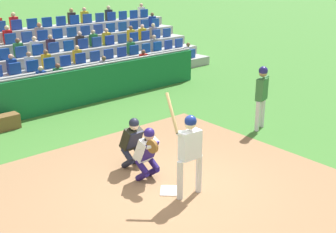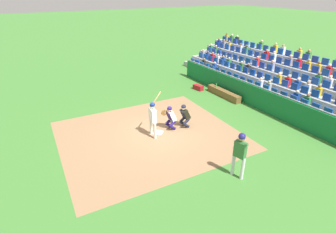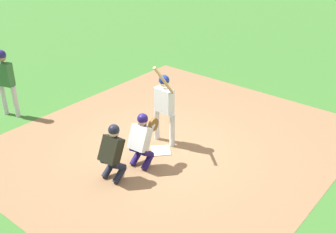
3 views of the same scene
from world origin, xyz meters
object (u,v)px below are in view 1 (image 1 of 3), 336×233
Objects in this scene: home_plate_marker at (171,191)px; on_deck_batter at (262,91)px; catcher_crouching at (148,151)px; batter_at_plate at (189,147)px; home_plate_umpire at (133,140)px.

home_plate_marker is 0.23× the size of on_deck_batter.
home_plate_marker is 0.34× the size of catcher_crouching.
catcher_crouching is at bearing -78.94° from batter_at_plate.
catcher_crouching is (0.21, -1.08, -0.39)m from batter_at_plate.
batter_at_plate is 1.69× the size of home_plate_umpire.
batter_at_plate is 1.87m from home_plate_umpire.
catcher_crouching is (0.04, -0.71, 0.70)m from home_plate_marker.
batter_at_plate is at bearing 101.06° from catcher_crouching.
catcher_crouching is 1.00× the size of home_plate_umpire.
batter_at_plate is at bearing 114.60° from home_plate_marker.
home_plate_marker is 1.61m from home_plate_umpire.
home_plate_umpire reaches higher than home_plate_marker.
batter_at_plate is at bearing 91.42° from home_plate_umpire.
home_plate_umpire is at bearing -6.08° from on_deck_batter.
home_plate_marker is 1.16m from batter_at_plate.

